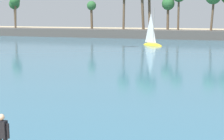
{
  "coord_description": "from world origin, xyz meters",
  "views": [
    {
      "loc": [
        5.04,
        0.31,
        4.86
      ],
      "look_at": [
        0.04,
        16.03,
        2.25
      ],
      "focal_mm": 56.24,
      "sensor_mm": 36.0,
      "label": 1
    }
  ],
  "objects": [
    {
      "name": "sea",
      "position": [
        0.0,
        60.84,
        0.03
      ],
      "size": [
        220.0,
        102.58,
        0.06
      ],
      "primitive_type": "cube",
      "color": "#386B84",
      "rests_on": "ground"
    },
    {
      "name": "palm_headland",
      "position": [
        -1.42,
        72.15,
        2.36
      ],
      "size": [
        115.04,
        6.0,
        12.03
      ],
      "color": "#514C47",
      "rests_on": "ground"
    },
    {
      "name": "person_at_waterline",
      "position": [
        -1.75,
        9.74,
        0.89
      ],
      "size": [
        0.55,
        0.21,
        1.67
      ],
      "color": "black",
      "rests_on": "ground"
    },
    {
      "name": "sailboat_near_shore",
      "position": [
        -5.65,
        54.76,
        0.63
      ],
      "size": [
        4.18,
        3.82,
        6.33
      ],
      "color": "yellow",
      "rests_on": "sea"
    }
  ]
}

